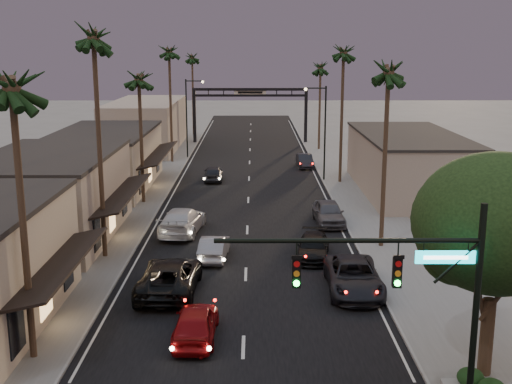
{
  "coord_description": "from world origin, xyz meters",
  "views": [
    {
      "loc": [
        0.45,
        -15.24,
        12.52
      ],
      "look_at": [
        0.62,
        29.03,
        2.5
      ],
      "focal_mm": 45.0,
      "sensor_mm": 36.0,
      "label": 1
    }
  ],
  "objects_px": {
    "palm_la": "(11,77)",
    "traffic_signal": "(418,286)",
    "palm_lc": "(139,74)",
    "palm_ld": "(169,48)",
    "palm_rc": "(321,64)",
    "oncoming_pickup": "(170,277)",
    "corner_tree": "(498,229)",
    "streetlight_right": "(322,125)",
    "palm_far": "(192,55)",
    "palm_ra": "(389,65)",
    "curbside_near": "(354,276)",
    "curbside_black": "(313,247)",
    "streetlight_left": "(189,112)",
    "arch": "(250,101)",
    "palm_rb": "(344,48)",
    "palm_lb": "(93,31)",
    "oncoming_red": "(196,323)",
    "oncoming_silver": "(214,247)"
  },
  "relations": [
    {
      "from": "palm_ld",
      "to": "palm_rc",
      "type": "xyz_separation_m",
      "value": [
        17.2,
        9.0,
        -1.95
      ]
    },
    {
      "from": "palm_lc",
      "to": "oncoming_pickup",
      "type": "distance_m",
      "value": 22.42
    },
    {
      "from": "streetlight_right",
      "to": "palm_ra",
      "type": "distance_m",
      "value": 21.94
    },
    {
      "from": "traffic_signal",
      "to": "streetlight_right",
      "type": "relative_size",
      "value": 0.95
    },
    {
      "from": "palm_la",
      "to": "palm_lc",
      "type": "height_order",
      "value": "palm_la"
    },
    {
      "from": "palm_ld",
      "to": "palm_rc",
      "type": "bearing_deg",
      "value": 27.62
    },
    {
      "from": "corner_tree",
      "to": "palm_rc",
      "type": "xyz_separation_m",
      "value": [
        -0.88,
        56.55,
        4.49
      ]
    },
    {
      "from": "arch",
      "to": "palm_lc",
      "type": "relative_size",
      "value": 1.25
    },
    {
      "from": "palm_lb",
      "to": "curbside_black",
      "type": "xyz_separation_m",
      "value": [
        12.65,
        -0.09,
        -12.71
      ]
    },
    {
      "from": "palm_la",
      "to": "traffic_signal",
      "type": "bearing_deg",
      "value": -19.29
    },
    {
      "from": "palm_lc",
      "to": "streetlight_left",
      "type": "bearing_deg",
      "value": 85.63
    },
    {
      "from": "palm_la",
      "to": "oncoming_pickup",
      "type": "relative_size",
      "value": 2.09
    },
    {
      "from": "oncoming_red",
      "to": "curbside_black",
      "type": "height_order",
      "value": "oncoming_red"
    },
    {
      "from": "corner_tree",
      "to": "curbside_black",
      "type": "xyz_separation_m",
      "value": [
        -5.43,
        14.46,
        -5.3
      ]
    },
    {
      "from": "oncoming_red",
      "to": "oncoming_silver",
      "type": "relative_size",
      "value": 1.05
    },
    {
      "from": "palm_ra",
      "to": "corner_tree",
      "type": "bearing_deg",
      "value": -86.97
    },
    {
      "from": "palm_ra",
      "to": "palm_far",
      "type": "distance_m",
      "value": 56.58
    },
    {
      "from": "palm_ra",
      "to": "traffic_signal",
      "type": "bearing_deg",
      "value": -98.28
    },
    {
      "from": "streetlight_right",
      "to": "curbside_black",
      "type": "distance_m",
      "value": 23.72
    },
    {
      "from": "oncoming_red",
      "to": "curbside_near",
      "type": "xyz_separation_m",
      "value": [
        7.76,
        5.63,
        0.05
      ]
    },
    {
      "from": "curbside_near",
      "to": "curbside_black",
      "type": "xyz_separation_m",
      "value": [
        -1.62,
        5.5,
        -0.15
      ]
    },
    {
      "from": "traffic_signal",
      "to": "palm_lb",
      "type": "height_order",
      "value": "palm_lb"
    },
    {
      "from": "traffic_signal",
      "to": "corner_tree",
      "type": "relative_size",
      "value": 0.97
    },
    {
      "from": "curbside_near",
      "to": "curbside_black",
      "type": "relative_size",
      "value": 1.27
    },
    {
      "from": "palm_ra",
      "to": "curbside_near",
      "type": "bearing_deg",
      "value": -111.12
    },
    {
      "from": "streetlight_left",
      "to": "traffic_signal",
      "type": "bearing_deg",
      "value": -76.86
    },
    {
      "from": "palm_lc",
      "to": "oncoming_pickup",
      "type": "relative_size",
      "value": 1.93
    },
    {
      "from": "corner_tree",
      "to": "oncoming_silver",
      "type": "bearing_deg",
      "value": 128.56
    },
    {
      "from": "streetlight_left",
      "to": "palm_far",
      "type": "distance_m",
      "value": 20.96
    },
    {
      "from": "palm_lc",
      "to": "curbside_black",
      "type": "height_order",
      "value": "palm_lc"
    },
    {
      "from": "palm_la",
      "to": "oncoming_silver",
      "type": "distance_m",
      "value": 17.97
    },
    {
      "from": "arch",
      "to": "palm_rb",
      "type": "height_order",
      "value": "palm_rb"
    },
    {
      "from": "oncoming_pickup",
      "to": "curbside_black",
      "type": "relative_size",
      "value": 1.35
    },
    {
      "from": "palm_ld",
      "to": "palm_ra",
      "type": "bearing_deg",
      "value": -60.98
    },
    {
      "from": "palm_ld",
      "to": "palm_rb",
      "type": "relative_size",
      "value": 1.0
    },
    {
      "from": "palm_la",
      "to": "palm_rb",
      "type": "height_order",
      "value": "palm_rb"
    },
    {
      "from": "palm_far",
      "to": "oncoming_pickup",
      "type": "distance_m",
      "value": 62.77
    },
    {
      "from": "palm_lc",
      "to": "palm_rb",
      "type": "relative_size",
      "value": 0.86
    },
    {
      "from": "corner_tree",
      "to": "palm_rb",
      "type": "bearing_deg",
      "value": 91.37
    },
    {
      "from": "palm_lc",
      "to": "palm_ld",
      "type": "height_order",
      "value": "palm_ld"
    },
    {
      "from": "streetlight_right",
      "to": "palm_rc",
      "type": "bearing_deg",
      "value": 84.95
    },
    {
      "from": "palm_rc",
      "to": "oncoming_pickup",
      "type": "distance_m",
      "value": 50.26
    },
    {
      "from": "palm_la",
      "to": "streetlight_left",
      "type": "bearing_deg",
      "value": 88.04
    },
    {
      "from": "palm_lc",
      "to": "palm_rc",
      "type": "relative_size",
      "value": 1.0
    },
    {
      "from": "corner_tree",
      "to": "palm_lc",
      "type": "height_order",
      "value": "palm_lc"
    },
    {
      "from": "corner_tree",
      "to": "arch",
      "type": "distance_m",
      "value": 63.26
    },
    {
      "from": "corner_tree",
      "to": "streetlight_right",
      "type": "xyz_separation_m",
      "value": [
        -2.56,
        37.55,
        -0.65
      ]
    },
    {
      "from": "palm_rc",
      "to": "palm_far",
      "type": "xyz_separation_m",
      "value": [
        -16.9,
        14.0,
        0.97
      ]
    },
    {
      "from": "palm_lb",
      "to": "oncoming_red",
      "type": "height_order",
      "value": "palm_lb"
    },
    {
      "from": "palm_lb",
      "to": "curbside_black",
      "type": "bearing_deg",
      "value": -0.39
    }
  ]
}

